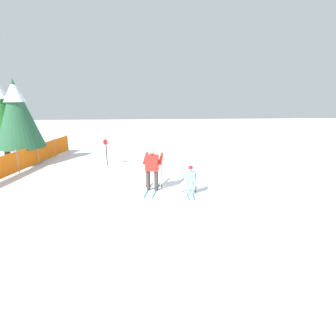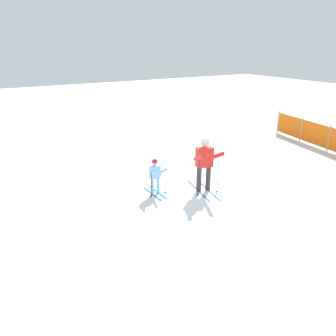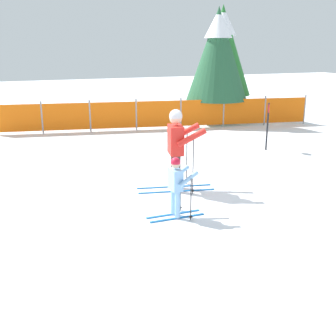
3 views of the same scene
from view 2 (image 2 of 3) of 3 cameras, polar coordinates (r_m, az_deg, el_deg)
The scene contains 3 objects.
ground_plane at distance 10.66m, azimuth 6.54°, elevation -3.15°, with size 60.00×60.00×0.00m, color white.
skier_adult at distance 9.94m, azimuth 6.43°, elevation 1.57°, with size 1.70×0.84×1.76m.
skier_child at distance 9.81m, azimuth -2.23°, elevation -1.01°, with size 1.07×0.54×1.13m.
Camera 2 is at (7.71, -5.97, 4.33)m, focal length 35.00 mm.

